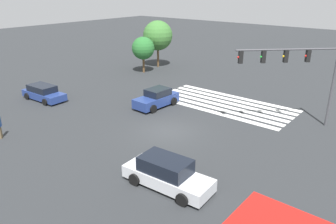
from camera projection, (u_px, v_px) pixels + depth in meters
The scene contains 8 objects.
ground_plane at pixel (168, 132), 23.64m from camera, with size 142.97×142.97×0.00m, color #2B2D30.
crosswalk_markings at pixel (223, 104), 29.26m from camera, with size 12.30×5.35×0.01m.
traffic_signal_mast at pixel (297, 66), 22.79m from camera, with size 5.33×5.33×6.04m.
car_0 at pixel (157, 98), 28.35m from camera, with size 2.11×4.24×1.57m.
car_1 at pixel (167, 174), 16.91m from camera, with size 4.93×2.26×1.61m.
car_2 at pixel (43, 93), 30.08m from camera, with size 4.58×2.17×1.37m.
tree_corner_a at pixel (143, 48), 38.90m from camera, with size 2.70×2.70×4.29m.
tree_corner_b at pixel (158, 36), 41.33m from camera, with size 3.72×3.72×5.87m.
Camera 1 is at (-13.73, 16.63, 9.80)m, focal length 35.00 mm.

